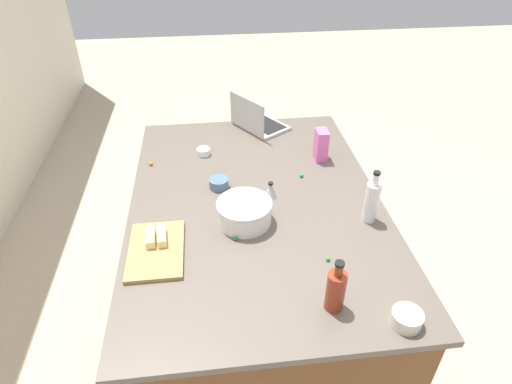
# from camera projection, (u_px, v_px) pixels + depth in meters

# --- Properties ---
(ground_plane) EXTENTS (12.00, 12.00, 0.00)m
(ground_plane) POSITION_uv_depth(u_px,v_px,m) (256.00, 321.00, 2.56)
(ground_plane) COLOR #B7A88E
(island_counter) EXTENTS (1.70, 1.18, 0.90)m
(island_counter) POSITION_uv_depth(u_px,v_px,m) (256.00, 268.00, 2.29)
(island_counter) COLOR brown
(island_counter) RESTS_ON ground
(laptop) EXTENTS (0.38, 0.36, 0.22)m
(laptop) POSITION_uv_depth(u_px,v_px,m) (257.00, 121.00, 2.60)
(laptop) COLOR #B7B7BC
(laptop) RESTS_ON island_counter
(mixing_bowl_large) EXTENTS (0.24, 0.24, 0.11)m
(mixing_bowl_large) POSITION_uv_depth(u_px,v_px,m) (244.00, 212.00, 1.87)
(mixing_bowl_large) COLOR white
(mixing_bowl_large) RESTS_ON island_counter
(bottle_vinegar) EXTENTS (0.06, 0.06, 0.25)m
(bottle_vinegar) POSITION_uv_depth(u_px,v_px,m) (372.00, 201.00, 1.86)
(bottle_vinegar) COLOR white
(bottle_vinegar) RESTS_ON island_counter
(bottle_soy) EXTENTS (0.07, 0.07, 0.22)m
(bottle_soy) POSITION_uv_depth(u_px,v_px,m) (336.00, 290.00, 1.47)
(bottle_soy) COLOR maroon
(bottle_soy) RESTS_ON island_counter
(cutting_board) EXTENTS (0.34, 0.22, 0.02)m
(cutting_board) POSITION_uv_depth(u_px,v_px,m) (156.00, 250.00, 1.74)
(cutting_board) COLOR #AD7F4C
(cutting_board) RESTS_ON island_counter
(butter_stick_left) EXTENTS (0.11, 0.05, 0.04)m
(butter_stick_left) POSITION_uv_depth(u_px,v_px,m) (162.00, 236.00, 1.77)
(butter_stick_left) COLOR #F4E58C
(butter_stick_left) RESTS_ON cutting_board
(butter_stick_right) EXTENTS (0.11, 0.04, 0.04)m
(butter_stick_right) POSITION_uv_depth(u_px,v_px,m) (151.00, 237.00, 1.77)
(butter_stick_right) COLOR #F4E58C
(butter_stick_right) RESTS_ON cutting_board
(ramekin_small) EXTENTS (0.09, 0.09, 0.05)m
(ramekin_small) POSITION_uv_depth(u_px,v_px,m) (219.00, 183.00, 2.11)
(ramekin_small) COLOR slate
(ramekin_small) RESTS_ON island_counter
(ramekin_medium) EXTENTS (0.11, 0.11, 0.05)m
(ramekin_medium) POSITION_uv_depth(u_px,v_px,m) (407.00, 319.00, 1.45)
(ramekin_medium) COLOR beige
(ramekin_medium) RESTS_ON island_counter
(ramekin_wide) EXTENTS (0.07, 0.07, 0.04)m
(ramekin_wide) POSITION_uv_depth(u_px,v_px,m) (204.00, 152.00, 2.36)
(ramekin_wide) COLOR white
(ramekin_wide) RESTS_ON island_counter
(kitchen_timer) EXTENTS (0.07, 0.07, 0.08)m
(kitchen_timer) POSITION_uv_depth(u_px,v_px,m) (271.00, 190.00, 2.04)
(kitchen_timer) COLOR #B2B2B7
(kitchen_timer) RESTS_ON island_counter
(candy_bag) EXTENTS (0.09, 0.06, 0.17)m
(candy_bag) POSITION_uv_depth(u_px,v_px,m) (321.00, 145.00, 2.29)
(candy_bag) COLOR pink
(candy_bag) RESTS_ON island_counter
(candy_0) EXTENTS (0.02, 0.02, 0.02)m
(candy_0) POSITION_uv_depth(u_px,v_px,m) (301.00, 176.00, 2.19)
(candy_0) COLOR green
(candy_0) RESTS_ON island_counter
(candy_1) EXTENTS (0.02, 0.02, 0.02)m
(candy_1) POSITION_uv_depth(u_px,v_px,m) (151.00, 164.00, 2.28)
(candy_1) COLOR orange
(candy_1) RESTS_ON island_counter
(candy_2) EXTENTS (0.02, 0.02, 0.02)m
(candy_2) POSITION_uv_depth(u_px,v_px,m) (328.00, 259.00, 1.70)
(candy_2) COLOR green
(candy_2) RESTS_ON island_counter
(candy_3) EXTENTS (0.02, 0.02, 0.02)m
(candy_3) POSITION_uv_depth(u_px,v_px,m) (235.00, 238.00, 1.80)
(candy_3) COLOR green
(candy_3) RESTS_ON island_counter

